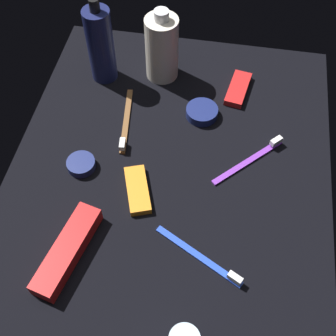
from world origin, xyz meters
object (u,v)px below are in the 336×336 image
bodywash_bottle (162,48)px  toothbrush_blue (204,259)px  toothbrush_purple (252,158)px  toothbrush_brown (126,123)px  cream_tin_right (202,112)px  snack_bar_red (238,89)px  snack_bar_orange (138,190)px  lotion_bottle (100,45)px  toothpaste_box_red (68,250)px  cream_tin_left (81,164)px

bodywash_bottle → toothbrush_blue: (44.77, 15.51, -7.18)cm
toothbrush_purple → toothbrush_blue: (23.28, -7.00, 0.00)cm
toothbrush_brown → cream_tin_right: bearing=109.4°
snack_bar_red → snack_bar_orange: size_ratio=1.00×
toothbrush_blue → snack_bar_red: 42.19cm
lotion_bottle → snack_bar_orange: (30.14, 14.28, -8.32)cm
toothbrush_brown → cream_tin_right: (-5.56, 15.76, 0.40)cm
toothbrush_purple → snack_bar_orange: 24.25cm
snack_bar_red → toothpaste_box_red: bearing=-20.9°
toothpaste_box_red → cream_tin_right: 41.14cm
bodywash_bottle → cream_tin_right: (11.28, 10.86, -6.79)cm
toothbrush_blue → snack_bar_red: (-42.11, 2.54, 0.14)cm
lotion_bottle → toothpaste_box_red: size_ratio=1.16×
bodywash_bottle → toothbrush_purple: size_ratio=1.27×
bodywash_bottle → toothpaste_box_red: bearing=-9.7°
toothbrush_purple → cream_tin_right: same height
lotion_bottle → toothbrush_purple: size_ratio=1.50×
lotion_bottle → toothbrush_brown: bearing=30.4°
lotion_bottle → toothpaste_box_red: bearing=6.3°
lotion_bottle → cream_tin_right: (8.41, 23.96, -8.06)cm
toothbrush_purple → toothbrush_brown: size_ratio=0.76×
toothbrush_purple → snack_bar_orange: toothbrush_purple is taller
toothbrush_brown → toothbrush_blue: bearing=36.2°
snack_bar_orange → lotion_bottle: bearing=-174.5°
toothbrush_blue → toothbrush_brown: 34.59cm
bodywash_bottle → toothpaste_box_red: (47.77, -8.13, -6.19)cm
snack_bar_orange → cream_tin_left: 12.97cm
bodywash_bottle → toothpaste_box_red: bodywash_bottle is taller
snack_bar_red → cream_tin_right: 11.23cm
lotion_bottle → toothbrush_brown: size_ratio=1.14×
lotion_bottle → snack_bar_orange: size_ratio=1.97×
toothbrush_brown → toothpaste_box_red: (30.94, -3.22, 0.99)cm
lotion_bottle → toothbrush_brown: lotion_bottle is taller
cream_tin_right → bodywash_bottle: bearing=-136.1°
toothbrush_blue → toothpaste_box_red: toothpaste_box_red is taller
snack_bar_orange → bodywash_bottle: bearing=162.2°
snack_bar_red → snack_bar_orange: bearing=-19.8°
lotion_bottle → snack_bar_orange: bearing=25.3°
toothpaste_box_red → snack_bar_red: size_ratio=1.69×
toothbrush_blue → cream_tin_left: toothbrush_blue is taller
toothbrush_blue → cream_tin_right: 33.81cm
bodywash_bottle → toothbrush_purple: (21.49, 22.51, -7.18)cm
lotion_bottle → toothbrush_blue: 51.44cm
toothbrush_blue → toothpaste_box_red: bearing=-82.7°
snack_bar_orange → cream_tin_left: cream_tin_left is taller
toothpaste_box_red → toothbrush_blue: bearing=110.5°
snack_bar_orange → cream_tin_right: cream_tin_right is taller
lotion_bottle → cream_tin_left: bearing=4.1°
toothpaste_box_red → cream_tin_right: toothpaste_box_red is taller
lotion_bottle → bodywash_bottle: 13.48cm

